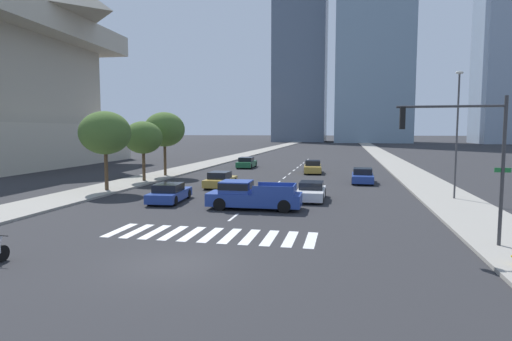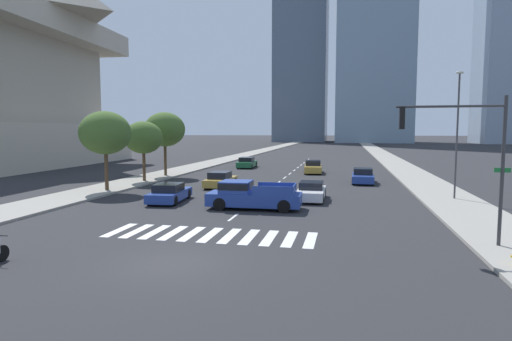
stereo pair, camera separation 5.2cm
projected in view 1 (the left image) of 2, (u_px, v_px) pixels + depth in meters
The scene contains 17 objects.
ground_plane at pixel (174, 264), 15.06m from camera, with size 800.00×800.00×0.00m, color #28282B.
sidewalk_east at pixel (417, 178), 41.69m from camera, with size 4.00×260.00×0.15m, color gray.
sidewalk_west at pixel (171, 173), 46.90m from camera, with size 4.00×260.00×0.15m, color gray.
crosswalk_near at pixel (211, 235), 19.24m from camera, with size 9.45×2.79×0.01m.
lane_divider_center at pixel (290, 174), 46.53m from camera, with size 0.14×50.00×0.01m.
pickup_truck at pixel (250, 195), 25.58m from camera, with size 5.63×2.14×1.67m.
sedan_white_0 at pixel (311, 192), 28.91m from camera, with size 1.82×4.24×1.22m.
sedan_blue_1 at pixel (169, 193), 28.12m from camera, with size 2.15×4.50×1.23m.
sedan_green_2 at pixel (247, 163), 53.94m from camera, with size 2.02×4.81×1.35m.
sedan_gold_3 at pixel (220, 180), 35.39m from camera, with size 1.87×4.33×1.30m.
sedan_blue_4 at pixel (363, 176), 38.24m from camera, with size 1.97×4.45×1.31m.
sedan_gold_5 at pixel (313, 167), 47.21m from camera, with size 2.17×4.88×1.38m.
traffic_signal_near at pixel (463, 144), 16.87m from camera, with size 4.36×0.28×5.89m.
street_lamp_east at pixel (457, 126), 28.21m from camera, with size 0.50×0.24×8.42m.
street_tree_nearest at pixel (105, 133), 32.37m from camera, with size 3.87×3.87×6.01m.
street_tree_second at pixel (143, 138), 38.50m from camera, with size 3.45×3.45×5.38m.
street_tree_third at pixel (164, 130), 43.01m from camera, with size 4.08×4.08×6.39m.
Camera 1 is at (5.85, -13.79, 4.69)m, focal length 29.94 mm.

